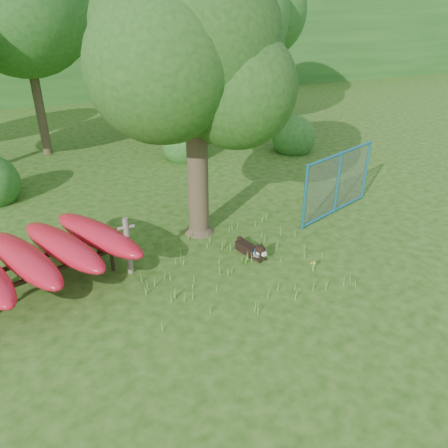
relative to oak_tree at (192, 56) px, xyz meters
name	(u,v)px	position (x,y,z in m)	size (l,w,h in m)	color
ground	(238,288)	(-0.15, -2.86, -4.56)	(80.00, 80.00, 0.00)	#20430D
oak_tree	(192,56)	(0.00, 0.00, 0.00)	(5.18, 4.58, 6.83)	#3C3021
wooden_post	(128,245)	(-2.16, -1.25, -3.81)	(0.38, 0.13, 1.41)	#64584B
kayak_rack	(44,253)	(-3.93, -0.99, -3.73)	(4.29, 3.85, 1.09)	black
husky_dog	(252,249)	(0.78, -1.74, -4.38)	(0.46, 1.10, 0.49)	black
fence_section	(338,183)	(4.23, -0.52, -3.61)	(3.08, 1.13, 3.15)	teal
wildflower_clump	(313,264)	(1.77, -2.95, -4.36)	(0.12, 0.10, 0.25)	#589A32
bg_tree_b	(20,4)	(-3.15, 9.14, 1.05)	(5.20, 5.20, 8.22)	#3C3021
bg_tree_c	(139,42)	(1.35, 10.14, -0.45)	(4.00, 4.00, 6.12)	#3C3021
bg_tree_d	(231,18)	(4.85, 8.14, 0.53)	(4.80, 4.80, 7.50)	#3C3021
bg_tree_e	(260,12)	(7.85, 11.14, 0.68)	(4.60, 4.60, 7.55)	#3C3021
shrub_right	(292,151)	(6.35, 5.14, -4.56)	(1.80, 1.80, 1.80)	#20581C
shrub_mid	(185,158)	(1.85, 6.14, -4.56)	(1.80, 1.80, 1.80)	#20581C
wooded_hillside	(66,44)	(-0.15, 25.14, -1.56)	(80.00, 12.00, 6.00)	#20581C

